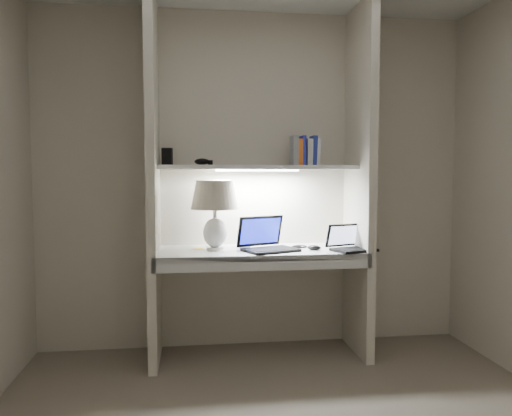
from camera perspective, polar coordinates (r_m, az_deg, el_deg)
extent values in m
cube|color=beige|center=(3.77, -0.21, 3.12)|extent=(3.20, 0.01, 2.50)
cube|color=beige|center=(3.47, -11.68, 2.96)|extent=(0.06, 0.55, 2.50)
cube|color=beige|center=(3.67, 11.75, 3.01)|extent=(0.06, 0.55, 2.50)
cube|color=white|center=(3.54, 0.36, -5.07)|extent=(1.40, 0.55, 0.04)
cube|color=silver|center=(3.29, 0.98, -6.29)|extent=(1.46, 0.03, 0.10)
cube|color=silver|center=(3.59, 0.15, 4.67)|extent=(1.40, 0.36, 0.03)
cube|color=white|center=(3.59, 0.15, 4.32)|extent=(0.60, 0.04, 0.02)
cylinder|color=white|center=(3.52, -4.70, -4.63)|extent=(0.12, 0.12, 0.02)
ellipsoid|color=white|center=(3.50, -4.71, -2.83)|extent=(0.17, 0.17, 0.21)
cylinder|color=white|center=(3.49, -4.72, -0.84)|extent=(0.03, 0.03, 0.09)
sphere|color=#FFD899|center=(3.48, -4.73, 0.62)|extent=(0.05, 0.05, 0.05)
cube|color=black|center=(3.45, 1.69, -4.82)|extent=(0.42, 0.36, 0.02)
cube|color=black|center=(3.45, 1.69, -4.66)|extent=(0.34, 0.27, 0.00)
cube|color=black|center=(3.56, 0.45, -2.63)|extent=(0.35, 0.19, 0.22)
cube|color=#1A2CE4|center=(3.56, 0.51, -2.65)|extent=(0.30, 0.16, 0.18)
cube|color=black|center=(3.52, 11.14, -4.72)|extent=(0.33, 0.28, 0.02)
cube|color=black|center=(3.52, 11.14, -4.56)|extent=(0.27, 0.21, 0.00)
cube|color=black|center=(3.60, 9.99, -3.06)|extent=(0.28, 0.14, 0.16)
cube|color=silver|center=(3.60, 10.05, -3.07)|extent=(0.25, 0.12, 0.13)
cube|color=silver|center=(3.62, -1.40, -3.51)|extent=(0.09, 0.07, 0.13)
ellipsoid|color=black|center=(3.52, 6.68, -4.53)|extent=(0.11, 0.10, 0.04)
torus|color=black|center=(3.64, 5.03, -4.40)|extent=(0.14, 0.14, 0.01)
cube|color=yellow|center=(3.61, -6.58, -4.59)|extent=(0.08, 0.08, 0.00)
cube|color=silver|center=(3.69, 6.94, 6.33)|extent=(0.03, 0.14, 0.19)
cube|color=navy|center=(3.69, 6.53, 6.52)|extent=(0.04, 0.14, 0.21)
cube|color=silver|center=(3.68, 5.99, 6.34)|extent=(0.04, 0.14, 0.19)
cube|color=#2A31BA|center=(3.67, 5.34, 6.54)|extent=(0.02, 0.14, 0.21)
cube|color=orange|center=(3.66, 4.92, 6.36)|extent=(0.03, 0.14, 0.19)
cube|color=#98999C|center=(3.65, 4.38, 6.55)|extent=(0.04, 0.14, 0.21)
cube|color=black|center=(3.62, -10.12, 5.81)|extent=(0.08, 0.06, 0.12)
ellipsoid|color=black|center=(3.56, -6.20, 5.29)|extent=(0.13, 0.10, 0.05)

